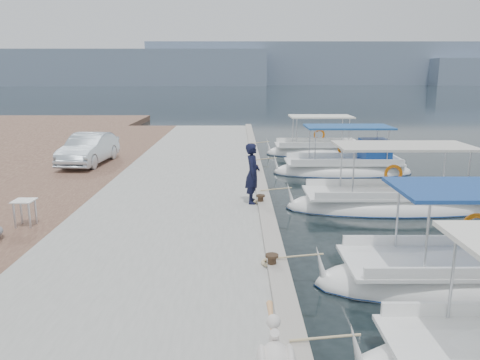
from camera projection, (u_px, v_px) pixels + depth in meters
name	position (u px, v px, depth m)	size (l,w,h in m)	color
ground	(275.00, 236.00, 13.48)	(400.00, 400.00, 0.00)	black
concrete_quay	(189.00, 187.00, 18.29)	(6.00, 40.00, 0.50)	#9A9A95
quay_curb	(260.00, 179.00, 18.23)	(0.44, 40.00, 0.12)	#9D968B
cobblestone_strip	(61.00, 187.00, 18.26)	(4.00, 40.00, 0.50)	brown
distant_hills	(306.00, 67.00, 208.45)	(330.00, 60.00, 18.00)	slate
fishing_caique_c	(394.00, 205.00, 16.19)	(7.49, 2.43, 2.83)	white
fishing_caique_d	(345.00, 169.00, 21.92)	(6.52, 2.33, 2.83)	white
fishing_caique_e	(317.00, 152.00, 27.19)	(5.90, 2.39, 2.83)	white
mooring_bollards	(261.00, 199.00, 14.79)	(0.28, 20.28, 0.33)	black
fisherman	(253.00, 173.00, 14.87)	(0.71, 0.46, 1.93)	black
parked_car	(89.00, 149.00, 21.44)	(1.49, 4.27, 1.41)	silver
folding_table	(25.00, 207.00, 12.66)	(0.55, 0.55, 0.73)	silver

